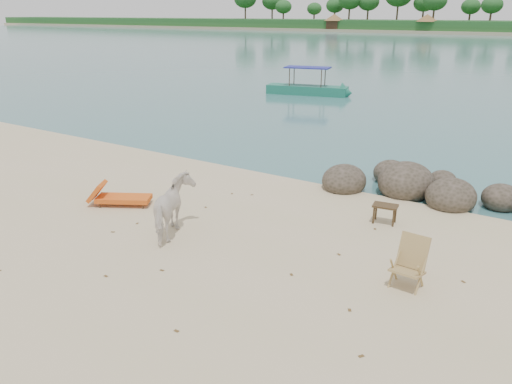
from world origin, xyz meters
TOP-DOWN VIEW (x-y plane):
  - boulders at (2.20, 6.71)m, footprint 6.57×3.11m
  - cow at (-2.00, 0.60)m, footprint 1.45×1.86m
  - side_table at (2.05, 4.06)m, footprint 0.67×0.48m
  - lounge_chair at (-4.57, 1.34)m, footprint 1.95×1.49m
  - deck_chair at (3.48, 1.21)m, footprint 0.69×0.74m
  - boat_near at (-9.70, 22.51)m, footprint 6.16×2.68m
  - dead_leaves at (-0.26, 0.61)m, footprint 8.46×6.91m

SIDE VIEW (x-z plane):
  - dead_leaves at x=-0.26m, z-range 0.00..0.00m
  - boulders at x=2.20m, z-range -0.38..0.86m
  - side_table at x=2.05m, z-range 0.00..0.50m
  - lounge_chair at x=-4.57m, z-range 0.00..0.56m
  - deck_chair at x=3.48m, z-range 0.00..1.00m
  - cow at x=-2.00m, z-range 0.00..1.43m
  - boat_near at x=-9.70m, z-range 0.00..2.93m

